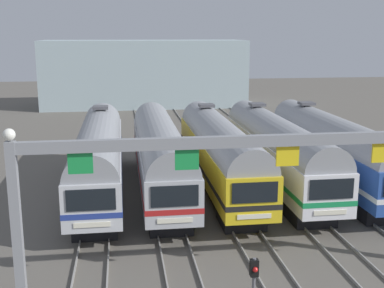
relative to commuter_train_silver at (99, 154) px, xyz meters
name	(u,v)px	position (x,y,z in m)	size (l,w,h in m)	color
ground_plane	(219,189)	(7.79, 0.00, -2.69)	(160.00, 160.00, 0.00)	#5B564F
track_bed	(186,137)	(7.79, 17.00, -2.61)	(17.09, 70.00, 0.15)	gray
commuter_train_silver	(99,154)	(0.00, 0.00, 0.00)	(2.88, 18.06, 5.05)	silver
commuter_train_stainless	(160,152)	(3.90, 0.00, 0.00)	(2.88, 18.06, 4.77)	#B2B5BA
commuter_train_yellow	(219,150)	(7.79, 0.00, 0.00)	(2.88, 18.06, 5.05)	gold
commuter_train_white	(276,148)	(11.69, 0.00, 0.00)	(2.88, 18.06, 5.05)	white
commuter_train_blue	(332,147)	(15.59, 0.00, 0.00)	(2.88, 18.06, 5.05)	#284C9E
catenary_gantry	(287,166)	(7.79, -13.50, 2.54)	(20.83, 0.44, 6.97)	gray
yard_signal_mast	(254,281)	(5.85, -16.21, -0.74)	(0.28, 0.35, 2.78)	#59595E
maintenance_building	(144,73)	(4.83, 40.59, 1.92)	(28.18, 10.00, 9.21)	#9EB2B7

